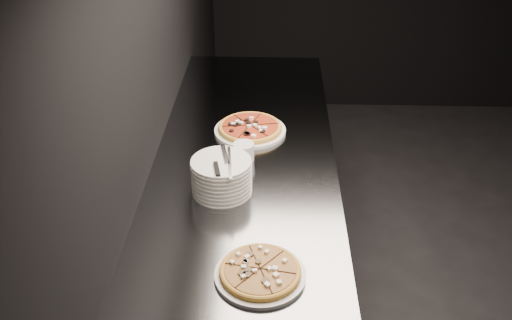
{
  "coord_description": "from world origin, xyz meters",
  "views": [
    {
      "loc": [
        -2.02,
        -1.89,
        2.14
      ],
      "look_at": [
        -2.08,
        -0.02,
        0.99
      ],
      "focal_mm": 40.0,
      "sensor_mm": 36.0,
      "label": 1
    }
  ],
  "objects_px": {
    "pizza_mushroom": "(260,272)",
    "pizza_tomato": "(250,128)",
    "ramekin": "(244,151)",
    "cutlery": "(223,163)",
    "plate_stack": "(221,176)",
    "counter": "(245,260)"
  },
  "relations": [
    {
      "from": "counter",
      "to": "cutlery",
      "type": "relative_size",
      "value": 10.2
    },
    {
      "from": "pizza_tomato",
      "to": "plate_stack",
      "type": "height_order",
      "value": "plate_stack"
    },
    {
      "from": "pizza_mushroom",
      "to": "plate_stack",
      "type": "distance_m",
      "value": 0.48
    },
    {
      "from": "pizza_tomato",
      "to": "plate_stack",
      "type": "relative_size",
      "value": 1.44
    },
    {
      "from": "pizza_tomato",
      "to": "ramekin",
      "type": "xyz_separation_m",
      "value": [
        -0.02,
        -0.23,
        0.02
      ]
    },
    {
      "from": "cutlery",
      "to": "pizza_mushroom",
      "type": "bearing_deg",
      "value": -83.39
    },
    {
      "from": "ramekin",
      "to": "pizza_tomato",
      "type": "bearing_deg",
      "value": 85.97
    },
    {
      "from": "counter",
      "to": "ramekin",
      "type": "distance_m",
      "value": 0.51
    },
    {
      "from": "pizza_tomato",
      "to": "ramekin",
      "type": "height_order",
      "value": "ramekin"
    },
    {
      "from": "pizza_mushroom",
      "to": "ramekin",
      "type": "xyz_separation_m",
      "value": [
        -0.09,
        0.68,
        0.02
      ]
    },
    {
      "from": "cutlery",
      "to": "ramekin",
      "type": "xyz_separation_m",
      "value": [
        0.06,
        0.24,
        -0.1
      ]
    },
    {
      "from": "pizza_tomato",
      "to": "ramekin",
      "type": "bearing_deg",
      "value": -94.03
    },
    {
      "from": "pizza_tomato",
      "to": "cutlery",
      "type": "distance_m",
      "value": 0.5
    },
    {
      "from": "counter",
      "to": "cutlery",
      "type": "xyz_separation_m",
      "value": [
        -0.06,
        -0.15,
        0.6
      ]
    },
    {
      "from": "pizza_mushroom",
      "to": "pizza_tomato",
      "type": "height_order",
      "value": "pizza_tomato"
    },
    {
      "from": "plate_stack",
      "to": "ramekin",
      "type": "height_order",
      "value": "plate_stack"
    },
    {
      "from": "plate_stack",
      "to": "pizza_tomato",
      "type": "bearing_deg",
      "value": 79.39
    },
    {
      "from": "pizza_tomato",
      "to": "ramekin",
      "type": "distance_m",
      "value": 0.23
    },
    {
      "from": "pizza_tomato",
      "to": "cutlery",
      "type": "bearing_deg",
      "value": -99.19
    },
    {
      "from": "counter",
      "to": "ramekin",
      "type": "relative_size",
      "value": 28.72
    },
    {
      "from": "plate_stack",
      "to": "cutlery",
      "type": "relative_size",
      "value": 0.93
    },
    {
      "from": "counter",
      "to": "plate_stack",
      "type": "xyz_separation_m",
      "value": [
        -0.07,
        -0.13,
        0.53
      ]
    }
  ]
}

